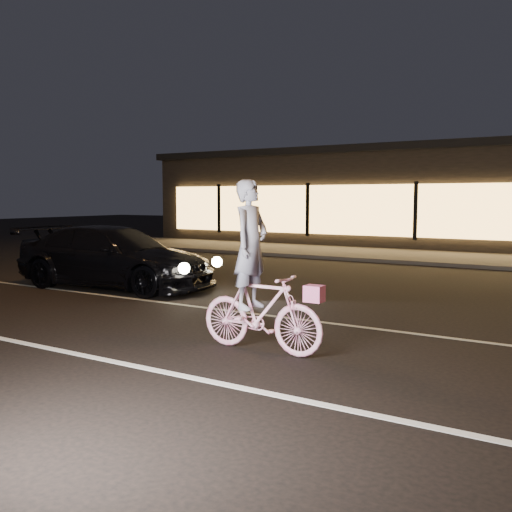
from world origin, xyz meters
The scene contains 7 objects.
ground centered at (0.00, 0.00, 0.00)m, with size 90.00×90.00×0.00m, color black.
lane_stripe_near centered at (0.00, -1.50, 0.00)m, with size 60.00×0.12×0.01m, color silver.
lane_stripe_far centered at (0.00, 2.00, 0.00)m, with size 60.00×0.10×0.01m, color gray.
sidewalk centered at (0.00, 13.00, 0.06)m, with size 30.00×4.00×0.12m, color #383533.
storefront centered at (0.00, 18.97, 2.15)m, with size 25.40×8.42×4.20m.
cyclist centered at (2.11, -0.10, 0.83)m, with size 1.85×0.64×2.33m.
sedan centered at (-3.60, 2.92, 0.71)m, with size 5.07×2.40×1.43m.
Camera 1 is at (6.05, -6.60, 2.08)m, focal length 40.00 mm.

